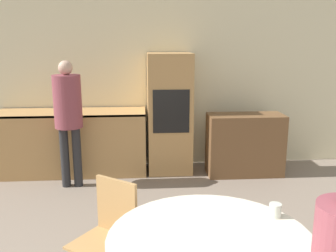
# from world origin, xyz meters

# --- Properties ---
(wall_back) EXTENTS (6.17, 0.05, 2.60)m
(wall_back) POSITION_xyz_m (0.00, 5.19, 1.30)
(wall_back) COLOR beige
(wall_back) RESTS_ON ground_plane
(kitchen_counter) EXTENTS (2.10, 0.60, 0.91)m
(kitchen_counter) POSITION_xyz_m (-1.18, 4.85, 0.47)
(kitchen_counter) COLOR tan
(kitchen_counter) RESTS_ON ground_plane
(oven_unit) EXTENTS (0.63, 0.59, 1.72)m
(oven_unit) POSITION_xyz_m (0.22, 4.85, 0.86)
(oven_unit) COLOR tan
(oven_unit) RESTS_ON ground_plane
(sideboard) EXTENTS (1.07, 0.45, 0.88)m
(sideboard) POSITION_xyz_m (1.28, 4.62, 0.44)
(sideboard) COLOR brown
(sideboard) RESTS_ON ground_plane
(chair_far_left) EXTENTS (0.56, 0.56, 0.88)m
(chair_far_left) POSITION_xyz_m (-0.45, 2.19, 0.49)
(chair_far_left) COLOR tan
(chair_far_left) RESTS_ON ground_plane
(person_standing) EXTENTS (0.35, 0.35, 1.66)m
(person_standing) POSITION_xyz_m (-1.12, 4.33, 1.03)
(person_standing) COLOR #262628
(person_standing) RESTS_ON ground_plane
(cup) EXTENTS (0.08, 0.08, 0.09)m
(cup) POSITION_xyz_m (0.69, 1.81, 0.80)
(cup) COLOR silver
(cup) RESTS_ON dining_table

